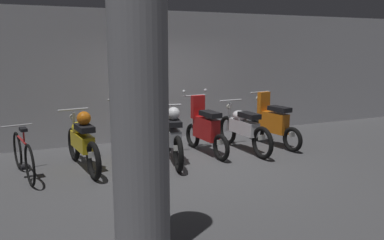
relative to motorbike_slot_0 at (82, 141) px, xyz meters
name	(u,v)px	position (x,y,z in m)	size (l,w,h in m)	color
ground_plane	(202,165)	(2.05, -0.64, -0.53)	(80.00, 80.00, 0.00)	#4C4C4F
back_wall	(159,76)	(2.05, 1.88, 0.97)	(16.00, 0.30, 2.99)	#ADADB2
motorbike_slot_0	(82,141)	(0.00, 0.00, 0.00)	(0.56, 1.94, 1.08)	black
motorbike_slot_1	(126,133)	(0.82, 0.10, 0.04)	(0.56, 1.68, 1.18)	black
motorbike_slot_2	(172,134)	(1.65, -0.16, 0.00)	(0.60, 1.93, 1.08)	black
motorbike_slot_3	(205,128)	(2.46, 0.10, 0.00)	(0.59, 1.68, 1.29)	black
motorbike_slot_4	(243,128)	(3.28, -0.03, -0.04)	(0.56, 1.95, 1.03)	black
motorbike_slot_5	(272,122)	(4.10, 0.09, 0.00)	(0.56, 1.67, 1.18)	black
bicycle	(23,156)	(-0.98, -0.04, -0.16)	(0.50, 1.71, 0.89)	black
support_pillar	(140,115)	(0.21, -3.19, 0.97)	(0.58, 0.58, 2.99)	gray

